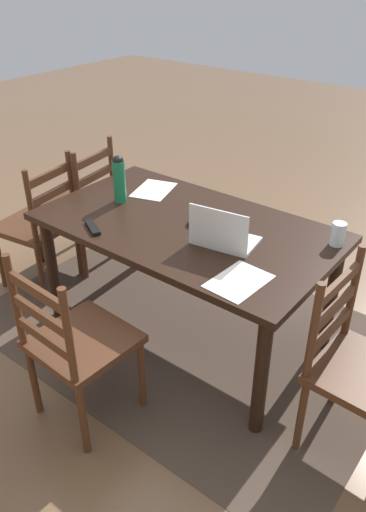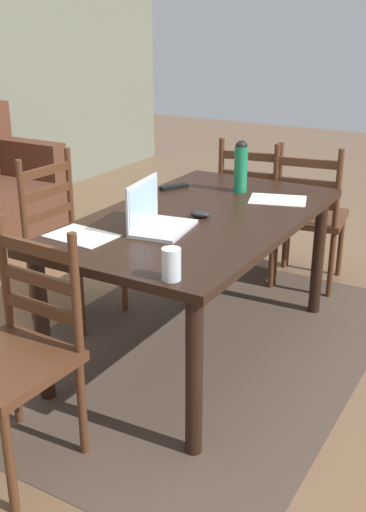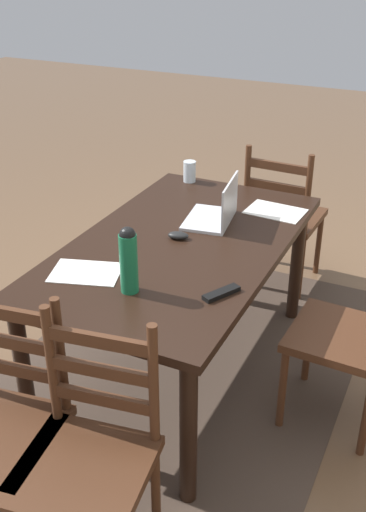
{
  "view_description": "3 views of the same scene",
  "coord_description": "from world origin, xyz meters",
  "px_view_note": "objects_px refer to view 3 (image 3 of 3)",
  "views": [
    {
      "loc": [
        -1.51,
        1.97,
        2.05
      ],
      "look_at": [
        -0.01,
        0.04,
        0.57
      ],
      "focal_mm": 35.43,
      "sensor_mm": 36.0,
      "label": 1
    },
    {
      "loc": [
        -2.55,
        -1.39,
        1.67
      ],
      "look_at": [
        -0.01,
        0.08,
        0.52
      ],
      "focal_mm": 43.13,
      "sensor_mm": 36.0,
      "label": 2
    },
    {
      "loc": [
        2.34,
        1.12,
        2.05
      ],
      "look_at": [
        0.02,
        0.03,
        0.69
      ],
      "focal_mm": 42.81,
      "sensor_mm": 36.0,
      "label": 3
    }
  ],
  "objects_px": {
    "chair_right_far": "(87,460)",
    "water_bottle": "(128,259)",
    "chair_far_head": "(351,336)",
    "drinking_glass": "(190,171)",
    "dining_table": "(180,259)",
    "computer_mouse": "(178,235)",
    "laptop": "(218,211)",
    "chair_left_far": "(283,218)",
    "tv_remote": "(221,293)",
    "chair_right_near": "(0,427)"
  },
  "relations": [
    {
      "from": "laptop",
      "to": "computer_mouse",
      "type": "distance_m",
      "value": 0.28
    },
    {
      "from": "computer_mouse",
      "to": "chair_far_head",
      "type": "bearing_deg",
      "value": 74.29
    },
    {
      "from": "water_bottle",
      "to": "tv_remote",
      "type": "distance_m",
      "value": 0.4
    },
    {
      "from": "dining_table",
      "to": "chair_left_far",
      "type": "distance_m",
      "value": 1.15
    },
    {
      "from": "drinking_glass",
      "to": "computer_mouse",
      "type": "xyz_separation_m",
      "value": [
        0.72,
        0.27,
        -0.04
      ]
    },
    {
      "from": "tv_remote",
      "to": "dining_table",
      "type": "bearing_deg",
      "value": 162.8
    },
    {
      "from": "chair_left_far",
      "to": "tv_remote",
      "type": "distance_m",
      "value": 1.52
    },
    {
      "from": "dining_table",
      "to": "tv_remote",
      "type": "height_order",
      "value": "tv_remote"
    },
    {
      "from": "dining_table",
      "to": "laptop",
      "type": "xyz_separation_m",
      "value": [
        -0.29,
        0.07,
        0.15
      ]
    },
    {
      "from": "chair_left_far",
      "to": "laptop",
      "type": "height_order",
      "value": "laptop"
    },
    {
      "from": "chair_right_near",
      "to": "water_bottle",
      "type": "xyz_separation_m",
      "value": [
        -0.62,
        0.2,
        0.44
      ]
    },
    {
      "from": "chair_right_far",
      "to": "drinking_glass",
      "type": "relative_size",
      "value": 7.69
    },
    {
      "from": "computer_mouse",
      "to": "drinking_glass",
      "type": "bearing_deg",
      "value": -172.85
    },
    {
      "from": "chair_right_far",
      "to": "computer_mouse",
      "type": "bearing_deg",
      "value": -169.8
    },
    {
      "from": "chair_left_far",
      "to": "drinking_glass",
      "type": "bearing_deg",
      "value": -53.05
    },
    {
      "from": "drinking_glass",
      "to": "computer_mouse",
      "type": "height_order",
      "value": "drinking_glass"
    },
    {
      "from": "chair_right_far",
      "to": "drinking_glass",
      "type": "height_order",
      "value": "chair_right_far"
    },
    {
      "from": "chair_right_far",
      "to": "chair_far_head",
      "type": "distance_m",
      "value": 1.29
    },
    {
      "from": "chair_right_far",
      "to": "water_bottle",
      "type": "bearing_deg",
      "value": -164.38
    },
    {
      "from": "dining_table",
      "to": "computer_mouse",
      "type": "xyz_separation_m",
      "value": [
        -0.03,
        -0.02,
        0.11
      ]
    },
    {
      "from": "water_bottle",
      "to": "computer_mouse",
      "type": "bearing_deg",
      "value": -176.5
    },
    {
      "from": "chair_left_far",
      "to": "computer_mouse",
      "type": "height_order",
      "value": "chair_left_far"
    },
    {
      "from": "chair_left_far",
      "to": "chair_right_far",
      "type": "distance_m",
      "value": 2.23
    },
    {
      "from": "chair_right_far",
      "to": "tv_remote",
      "type": "bearing_deg",
      "value": 166.68
    },
    {
      "from": "chair_left_far",
      "to": "chair_right_far",
      "type": "relative_size",
      "value": 1.0
    },
    {
      "from": "chair_left_far",
      "to": "computer_mouse",
      "type": "xyz_separation_m",
      "value": [
        1.08,
        -0.21,
        0.31
      ]
    },
    {
      "from": "chair_right_near",
      "to": "drinking_glass",
      "type": "bearing_deg",
      "value": -176.91
    },
    {
      "from": "laptop",
      "to": "chair_left_far",
      "type": "bearing_deg",
      "value": 172.13
    },
    {
      "from": "chair_left_far",
      "to": "laptop",
      "type": "distance_m",
      "value": 0.9
    },
    {
      "from": "chair_far_head",
      "to": "tv_remote",
      "type": "height_order",
      "value": "chair_far_head"
    },
    {
      "from": "dining_table",
      "to": "chair_left_far",
      "type": "relative_size",
      "value": 1.74
    },
    {
      "from": "water_bottle",
      "to": "dining_table",
      "type": "bearing_deg",
      "value": -178.98
    },
    {
      "from": "chair_right_far",
      "to": "laptop",
      "type": "relative_size",
      "value": 2.72
    },
    {
      "from": "laptop",
      "to": "dining_table",
      "type": "bearing_deg",
      "value": -14.15
    },
    {
      "from": "chair_right_far",
      "to": "water_bottle",
      "type": "distance_m",
      "value": 0.78
    },
    {
      "from": "laptop",
      "to": "drinking_glass",
      "type": "height_order",
      "value": "laptop"
    },
    {
      "from": "dining_table",
      "to": "chair_right_far",
      "type": "bearing_deg",
      "value": 9.31
    },
    {
      "from": "chair_far_head",
      "to": "drinking_glass",
      "type": "relative_size",
      "value": 7.69
    },
    {
      "from": "chair_right_near",
      "to": "laptop",
      "type": "height_order",
      "value": "laptop"
    },
    {
      "from": "chair_left_far",
      "to": "drinking_glass",
      "type": "relative_size",
      "value": 7.69
    },
    {
      "from": "chair_right_far",
      "to": "chair_far_head",
      "type": "bearing_deg",
      "value": 149.28
    },
    {
      "from": "dining_table",
      "to": "drinking_glass",
      "type": "bearing_deg",
      "value": -158.52
    },
    {
      "from": "chair_right_far",
      "to": "computer_mouse",
      "type": "relative_size",
      "value": 9.5
    },
    {
      "from": "chair_right_far",
      "to": "laptop",
      "type": "distance_m",
      "value": 1.45
    },
    {
      "from": "chair_far_head",
      "to": "drinking_glass",
      "type": "xyz_separation_m",
      "value": [
        -0.75,
        -1.14,
        0.35
      ]
    },
    {
      "from": "chair_right_near",
      "to": "chair_far_head",
      "type": "xyz_separation_m",
      "value": [
        -1.11,
        1.04,
        0.0
      ]
    },
    {
      "from": "chair_left_far",
      "to": "drinking_glass",
      "type": "distance_m",
      "value": 0.7
    },
    {
      "from": "chair_far_head",
      "to": "computer_mouse",
      "type": "relative_size",
      "value": 9.5
    },
    {
      "from": "water_bottle",
      "to": "computer_mouse",
      "type": "xyz_separation_m",
      "value": [
        -0.52,
        -0.03,
        -0.13
      ]
    },
    {
      "from": "tv_remote",
      "to": "drinking_glass",
      "type": "bearing_deg",
      "value": 148.47
    }
  ]
}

